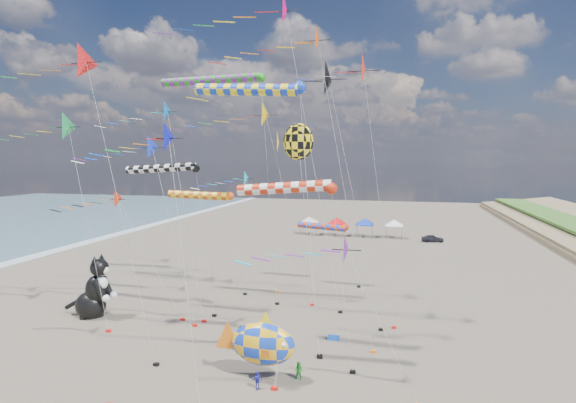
% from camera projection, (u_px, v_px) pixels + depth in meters
% --- Properties ---
extents(delta_kite_0, '(15.76, 3.09, 21.69)m').
position_uv_depth(delta_kite_0, '(325.00, 80.00, 35.19)').
color(delta_kite_0, black).
rests_on(delta_kite_0, ground).
extents(delta_kite_1, '(16.98, 3.08, 28.59)m').
position_uv_depth(delta_kite_1, '(283.00, 7.00, 38.80)').
color(delta_kite_1, '#F00766').
rests_on(delta_kite_1, ground).
extents(delta_kite_2, '(14.64, 2.53, 21.43)m').
position_uv_depth(delta_kite_2, '(71.00, 65.00, 29.33)').
color(delta_kite_2, red).
rests_on(delta_kite_2, ground).
extents(delta_kite_3, '(10.86, 1.99, 22.92)m').
position_uv_depth(delta_kite_3, '(313.00, 45.00, 30.89)').
color(delta_kite_3, '#FF4F09').
rests_on(delta_kite_3, ground).
extents(delta_kite_4, '(10.11, 1.80, 12.65)m').
position_uv_depth(delta_kite_4, '(231.00, 182.00, 46.24)').
color(delta_kite_4, '#0FB1D5').
rests_on(delta_kite_4, ground).
extents(delta_kite_5, '(9.93, 1.90, 9.40)m').
position_uv_depth(delta_kite_5, '(344.00, 260.00, 25.17)').
color(delta_kite_5, '#6F1E90').
rests_on(delta_kite_5, ground).
extents(delta_kite_6, '(12.47, 2.68, 21.95)m').
position_uv_depth(delta_kite_6, '(356.00, 75.00, 35.29)').
color(delta_kite_6, red).
rests_on(delta_kite_6, ground).
extents(delta_kite_7, '(8.03, 1.84, 15.86)m').
position_uv_depth(delta_kite_7, '(141.00, 143.00, 23.46)').
color(delta_kite_7, '#0F14B3').
rests_on(delta_kite_7, ground).
extents(delta_kite_8, '(10.44, 2.16, 15.79)m').
position_uv_depth(delta_kite_8, '(144.00, 151.00, 36.55)').
color(delta_kite_8, '#1630C3').
rests_on(delta_kite_8, ground).
extents(delta_kite_9, '(10.43, 1.55, 11.18)m').
position_uv_depth(delta_kite_9, '(122.00, 203.00, 38.60)').
color(delta_kite_9, red).
rests_on(delta_kite_9, ground).
extents(delta_kite_10, '(13.22, 2.52, 19.03)m').
position_uv_depth(delta_kite_10, '(259.00, 118.00, 41.67)').
color(delta_kite_10, gold).
rests_on(delta_kite_10, ground).
extents(delta_kite_11, '(10.01, 2.44, 17.52)m').
position_uv_depth(delta_kite_11, '(69.00, 129.00, 34.84)').
color(delta_kite_11, '#1C9448').
rests_on(delta_kite_11, ground).
extents(delta_kite_12, '(10.54, 1.89, 18.75)m').
position_uv_depth(delta_kite_12, '(146.00, 114.00, 37.38)').
color(delta_kite_12, blue).
rests_on(delta_kite_12, ground).
extents(windsock_0, '(8.32, 0.73, 13.29)m').
position_uv_depth(windsock_0, '(165.00, 169.00, 39.05)').
color(windsock_0, black).
rests_on(windsock_0, ground).
extents(windsock_1, '(7.79, 0.77, 12.27)m').
position_uv_depth(windsock_1, '(290.00, 189.00, 28.68)').
color(windsock_1, red).
rests_on(windsock_1, ground).
extents(windsock_2, '(8.32, 0.84, 10.46)m').
position_uv_depth(windsock_2, '(203.00, 196.00, 45.54)').
color(windsock_2, '#D64B12').
rests_on(windsock_2, ground).
extents(windsock_3, '(11.40, 0.86, 21.52)m').
position_uv_depth(windsock_3, '(216.00, 80.00, 41.83)').
color(windsock_3, '#1E8C19').
rests_on(windsock_3, ground).
extents(windsock_4, '(9.12, 0.87, 18.86)m').
position_uv_depth(windsock_4, '(252.00, 91.00, 30.39)').
color(windsock_4, '#1339C4').
rests_on(windsock_4, ground).
extents(windsock_5, '(6.89, 0.73, 6.83)m').
position_uv_depth(windsock_5, '(325.00, 227.00, 48.35)').
color(windsock_5, red).
rests_on(windsock_5, ground).
extents(angelfish_kite, '(3.74, 3.02, 16.28)m').
position_uv_depth(angelfish_kite, '(296.00, 143.00, 32.17)').
color(angelfish_kite, yellow).
rests_on(angelfish_kite, ground).
extents(cat_inflatable, '(4.14, 2.09, 5.57)m').
position_uv_depth(cat_inflatable, '(93.00, 286.00, 38.78)').
color(cat_inflatable, black).
rests_on(cat_inflatable, ground).
extents(fish_inflatable, '(5.41, 2.00, 4.43)m').
position_uv_depth(fish_inflatable, '(262.00, 343.00, 27.74)').
color(fish_inflatable, '#133CC2').
rests_on(fish_inflatable, ground).
extents(person_adult, '(0.60, 0.41, 1.63)m').
position_uv_depth(person_adult, '(262.00, 344.00, 31.40)').
color(person_adult, gray).
rests_on(person_adult, ground).
extents(child_green, '(0.62, 0.52, 1.15)m').
position_uv_depth(child_green, '(299.00, 371.00, 27.91)').
color(child_green, '#1F8E25').
rests_on(child_green, ground).
extents(child_blue, '(0.62, 0.67, 1.10)m').
position_uv_depth(child_blue, '(257.00, 380.00, 26.78)').
color(child_blue, '#2A2BAD').
rests_on(child_blue, ground).
extents(kite_bag_0, '(0.90, 0.44, 0.30)m').
position_uv_depth(kite_bag_0, '(245.00, 329.00, 35.98)').
color(kite_bag_0, black).
rests_on(kite_bag_0, ground).
extents(kite_bag_2, '(0.90, 0.44, 0.30)m').
position_uv_depth(kite_bag_2, '(334.00, 338.00, 34.19)').
color(kite_bag_2, blue).
rests_on(kite_bag_2, ground).
extents(tent_row, '(19.20, 4.20, 3.80)m').
position_uv_depth(tent_row, '(351.00, 219.00, 79.30)').
color(tent_row, white).
rests_on(tent_row, ground).
extents(parked_car, '(3.69, 1.83, 1.21)m').
position_uv_depth(parked_car, '(433.00, 238.00, 74.31)').
color(parked_car, '#26262D').
rests_on(parked_car, ground).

